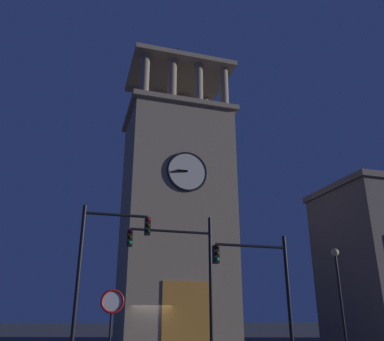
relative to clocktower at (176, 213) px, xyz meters
name	(u,v)px	position (x,y,z in m)	size (l,w,h in m)	color
clocktower	(176,213)	(0.00, 0.00, 0.00)	(8.34, 6.71, 24.38)	gray
traffic_signal_near	(263,276)	(-0.56, 12.87, -5.83)	(3.42, 0.41, 5.20)	black
traffic_signal_mid	(185,264)	(2.24, 10.66, -5.16)	(4.03, 0.41, 6.37)	black
traffic_signal_far	(101,257)	(6.10, 11.61, -5.13)	(2.90, 0.41, 6.29)	black
street_lamp	(338,279)	(-7.08, 9.04, -5.46)	(0.44, 0.44, 5.50)	black
no_horn_sign	(112,308)	(5.84, 14.61, -7.15)	(0.78, 0.14, 2.71)	black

